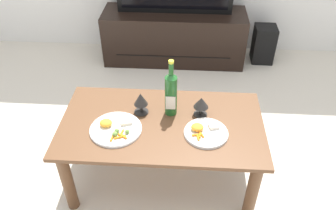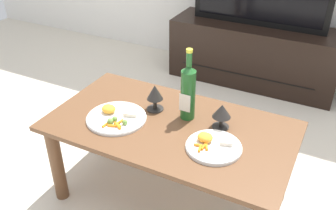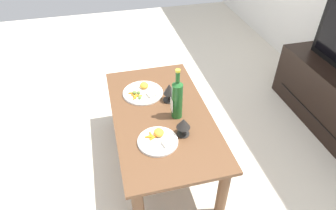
% 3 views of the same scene
% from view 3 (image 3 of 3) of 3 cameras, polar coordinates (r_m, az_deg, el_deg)
% --- Properties ---
extents(ground_plane, '(6.40, 6.40, 0.00)m').
position_cam_3_polar(ground_plane, '(2.37, -1.14, -10.64)').
color(ground_plane, beige).
extents(dining_table, '(1.20, 0.66, 0.49)m').
position_cam_3_polar(dining_table, '(2.09, -1.28, -3.53)').
color(dining_table, brown).
rests_on(dining_table, ground_plane).
extents(wine_bottle, '(0.07, 0.07, 0.37)m').
position_cam_3_polar(wine_bottle, '(1.92, 1.78, 1.32)').
color(wine_bottle, '#1E5923').
rests_on(wine_bottle, dining_table).
extents(goblet_left, '(0.09, 0.09, 0.14)m').
position_cam_3_polar(goblet_left, '(2.09, 0.22, 2.91)').
color(goblet_left, black).
rests_on(goblet_left, dining_table).
extents(goblet_right, '(0.09, 0.09, 0.13)m').
position_cam_3_polar(goblet_right, '(1.82, 2.99, -3.70)').
color(goblet_right, black).
rests_on(goblet_right, dining_table).
extents(dinner_plate_left, '(0.30, 0.30, 0.05)m').
position_cam_3_polar(dinner_plate_left, '(2.21, -4.86, 2.49)').
color(dinner_plate_left, white).
rests_on(dinner_plate_left, dining_table).
extents(dinner_plate_right, '(0.25, 0.25, 0.05)m').
position_cam_3_polar(dinner_plate_right, '(1.83, -1.93, -6.77)').
color(dinner_plate_right, white).
rests_on(dinner_plate_right, dining_table).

